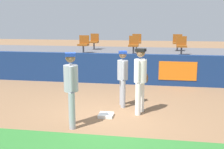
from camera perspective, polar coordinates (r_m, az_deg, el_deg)
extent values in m
plane|color=#846042|center=(7.85, -0.02, -8.59)|extent=(60.00, 60.00, 0.00)
cube|color=white|center=(7.86, -1.23, -8.27)|extent=(0.40, 0.40, 0.08)
cylinder|color=white|center=(8.20, 6.05, -4.44)|extent=(0.16, 0.16, 0.92)
cylinder|color=white|center=(7.89, 5.31, -5.04)|extent=(0.16, 0.16, 0.92)
cylinder|color=white|center=(7.87, 5.79, 0.74)|extent=(0.43, 0.43, 0.65)
sphere|color=#8C6647|center=(7.80, 5.87, 4.40)|extent=(0.24, 0.24, 0.24)
cube|color=black|center=(7.79, 5.88, 4.97)|extent=(0.30, 0.30, 0.08)
cylinder|color=white|center=(8.07, 6.26, 1.14)|extent=(0.09, 0.09, 0.60)
cylinder|color=white|center=(7.67, 5.31, 0.64)|extent=(0.09, 0.09, 0.60)
ellipsoid|color=brown|center=(8.09, 6.93, -0.74)|extent=(0.16, 0.22, 0.28)
cylinder|color=#9EA3AD|center=(8.83, 2.02, -3.51)|extent=(0.14, 0.14, 0.85)
cylinder|color=#9EA3AD|center=(8.53, 2.28, -4.02)|extent=(0.14, 0.14, 0.85)
cylinder|color=#9EA3AD|center=(8.52, 2.18, 0.94)|extent=(0.40, 0.40, 0.60)
sphere|color=#8C6647|center=(8.45, 2.21, 4.05)|extent=(0.22, 0.22, 0.22)
cube|color=#193899|center=(8.45, 2.21, 4.54)|extent=(0.28, 0.28, 0.08)
cylinder|color=#9EA3AD|center=(8.71, 2.02, 1.29)|extent=(0.09, 0.09, 0.56)
cylinder|color=#9EA3AD|center=(8.33, 2.36, 0.83)|extent=(0.09, 0.09, 0.56)
cylinder|color=#9EA3AD|center=(7.26, -8.24, -6.54)|extent=(0.16, 0.16, 0.92)
cylinder|color=#9EA3AD|center=(6.94, -8.14, -7.36)|extent=(0.16, 0.16, 0.92)
cylinder|color=#9EA3AD|center=(6.90, -8.37, -0.75)|extent=(0.45, 0.45, 0.65)
sphere|color=#8C6647|center=(6.82, -8.48, 3.41)|extent=(0.24, 0.24, 0.24)
cube|color=#193899|center=(6.81, -8.50, 4.06)|extent=(0.32, 0.32, 0.08)
cylinder|color=#9EA3AD|center=(7.11, -8.43, -0.24)|extent=(0.09, 0.09, 0.60)
cylinder|color=#9EA3AD|center=(6.69, -8.31, -0.95)|extent=(0.09, 0.09, 0.60)
cube|color=navy|center=(11.69, 3.38, 1.12)|extent=(18.00, 0.24, 1.27)
cube|color=orange|center=(11.52, 13.23, 0.71)|extent=(1.50, 0.02, 0.76)
cube|color=#59595E|center=(14.22, 4.50, 2.52)|extent=(18.00, 4.80, 1.09)
cylinder|color=#4C4C51|center=(14.71, 13.17, 5.47)|extent=(0.08, 0.08, 0.40)
cube|color=#8C4714|center=(14.69, 13.20, 6.25)|extent=(0.47, 0.44, 0.08)
cube|color=#8C4714|center=(14.86, 13.20, 7.23)|extent=(0.47, 0.06, 0.40)
cylinder|color=#4C4C51|center=(12.94, 4.38, 5.01)|extent=(0.08, 0.08, 0.40)
cube|color=#8C4714|center=(12.92, 4.40, 5.90)|extent=(0.45, 0.44, 0.08)
cube|color=#8C4714|center=(13.09, 4.49, 7.01)|extent=(0.45, 0.06, 0.40)
cylinder|color=#4C4C51|center=(12.92, 13.95, 4.72)|extent=(0.08, 0.08, 0.40)
cube|color=#8C4714|center=(12.91, 13.99, 5.60)|extent=(0.45, 0.44, 0.08)
cube|color=#8C4714|center=(13.08, 13.98, 6.72)|extent=(0.45, 0.06, 0.40)
cylinder|color=#4C4C51|center=(13.36, -5.85, 5.18)|extent=(0.08, 0.08, 0.40)
cube|color=#8C4714|center=(13.35, -5.87, 6.03)|extent=(0.47, 0.44, 0.08)
cube|color=#8C4714|center=(13.51, -5.68, 7.12)|extent=(0.47, 0.06, 0.40)
cylinder|color=#4C4C51|center=(15.08, -3.68, 5.87)|extent=(0.08, 0.08, 0.40)
cube|color=#8C4714|center=(15.06, -3.69, 6.62)|extent=(0.45, 0.44, 0.08)
cube|color=#8C4714|center=(15.23, -3.54, 7.58)|extent=(0.45, 0.06, 0.40)
cylinder|color=#4C4C51|center=(14.73, 4.99, 5.72)|extent=(0.08, 0.08, 0.40)
cube|color=#8C4714|center=(14.71, 5.00, 6.50)|extent=(0.47, 0.44, 0.08)
cube|color=#8C4714|center=(14.88, 5.07, 7.48)|extent=(0.47, 0.06, 0.40)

